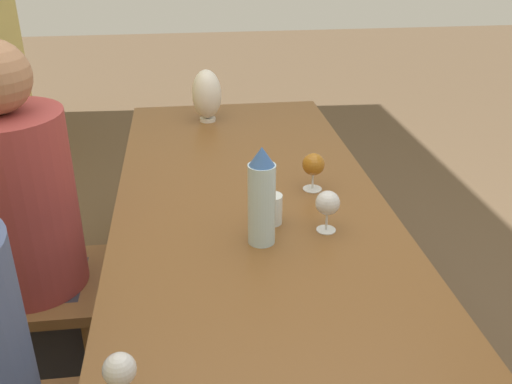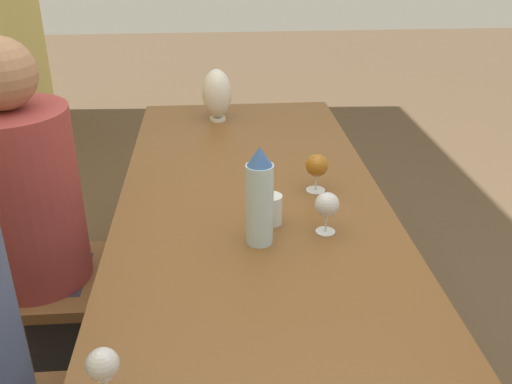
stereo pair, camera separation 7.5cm
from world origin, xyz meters
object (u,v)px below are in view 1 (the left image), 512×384
object	(u,v)px
water_bottle	(262,197)
chair_far	(9,270)
vase	(207,95)
wine_glass_3	(313,165)
water_tumbler	(271,209)
wine_glass_4	(328,204)
wine_glass_1	(120,371)
person_far	(27,223)

from	to	relation	value
water_bottle	chair_far	world-z (taller)	water_bottle
vase	chair_far	world-z (taller)	vase
vase	wine_glass_3	world-z (taller)	vase
water_bottle	water_tumbler	size ratio (longest dim) A/B	3.17
vase	water_bottle	bearing A→B (deg)	-174.61
wine_glass_3	chair_far	world-z (taller)	chair_far
wine_glass_3	chair_far	bearing A→B (deg)	91.76
chair_far	wine_glass_4	bearing A→B (deg)	-103.76
wine_glass_3	wine_glass_4	size ratio (longest dim) A/B	1.02
water_tumbler	wine_glass_3	distance (m)	0.28
wine_glass_1	person_far	xyz separation A→B (m)	(0.86, 0.38, -0.13)
water_tumbler	wine_glass_1	world-z (taller)	wine_glass_1
water_tumbler	vase	xyz separation A→B (m)	(0.98, 0.14, 0.08)
vase	wine_glass_4	world-z (taller)	vase
person_far	wine_glass_4	bearing A→B (deg)	-105.01
water_bottle	water_tumbler	xyz separation A→B (m)	(0.11, -0.04, -0.10)
chair_far	water_tumbler	bearing A→B (deg)	-101.82
wine_glass_4	water_bottle	bearing A→B (deg)	101.15
water_bottle	wine_glass_3	world-z (taller)	water_bottle
water_bottle	chair_far	distance (m)	0.95
wine_glass_4	chair_far	xyz separation A→B (m)	(0.25, 1.03, -0.32)
water_tumbler	vase	size ratio (longest dim) A/B	0.39
water_bottle	person_far	distance (m)	0.81
vase	water_tumbler	bearing A→B (deg)	-171.60
person_far	water_tumbler	bearing A→B (deg)	-103.13
person_far	vase	bearing A→B (deg)	-38.41
vase	person_far	xyz separation A→B (m)	(-0.80, 0.63, -0.17)
vase	person_far	bearing A→B (deg)	141.59
wine_glass_1	chair_far	xyz separation A→B (m)	(0.86, 0.47, -0.31)
water_bottle	wine_glass_3	xyz separation A→B (m)	(0.32, -0.22, -0.05)
chair_far	vase	bearing A→B (deg)	-42.12
chair_far	person_far	bearing A→B (deg)	-90.00
water_bottle	wine_glass_4	distance (m)	0.21
water_tumbler	wine_glass_3	xyz separation A→B (m)	(0.21, -0.18, 0.04)
wine_glass_1	person_far	distance (m)	0.95
water_tumbler	chair_far	bearing A→B (deg)	78.18
water_tumbler	chair_far	world-z (taller)	chair_far
wine_glass_1	wine_glass_3	distance (m)	1.06
water_tumbler	wine_glass_1	bearing A→B (deg)	149.91
water_bottle	wine_glass_4	size ratio (longest dim) A/B	2.28
water_tumbler	chair_far	xyz separation A→B (m)	(0.18, 0.87, -0.27)
water_tumbler	water_bottle	bearing A→B (deg)	158.99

